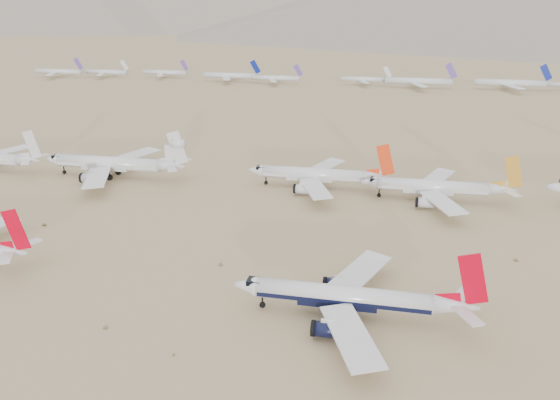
# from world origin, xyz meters

# --- Properties ---
(ground) EXTENTS (7000.00, 7000.00, 0.00)m
(ground) POSITION_xyz_m (0.00, 0.00, 0.00)
(ground) COLOR #856C4D
(ground) RESTS_ON ground
(main_airliner) EXTENTS (45.96, 44.89, 16.22)m
(main_airliner) POSITION_xyz_m (1.71, -1.56, 4.46)
(main_airliner) COLOR silver
(main_airliner) RESTS_ON ground
(row2_gold_tail) EXTENTS (44.78, 43.80, 15.95)m
(row2_gold_tail) POSITION_xyz_m (21.98, 69.28, 4.46)
(row2_gold_tail) COLOR silver
(row2_gold_tail) RESTS_ON ground
(row2_orange_tail) EXTENTS (45.09, 44.10, 16.08)m
(row2_orange_tail) POSITION_xyz_m (-15.53, 73.94, 4.51)
(row2_orange_tail) COLOR silver
(row2_orange_tail) RESTS_ON ground
(row2_white_trijet) EXTENTS (50.36, 49.22, 17.85)m
(row2_white_trijet) POSITION_xyz_m (-85.65, 70.60, 5.17)
(row2_white_trijet) COLOR silver
(row2_white_trijet) RESTS_ON ground
(distant_storage_row) EXTENTS (556.78, 57.62, 16.04)m
(distant_storage_row) POSITION_xyz_m (29.23, 299.43, 4.46)
(distant_storage_row) COLOR silver
(distant_storage_row) RESTS_ON ground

